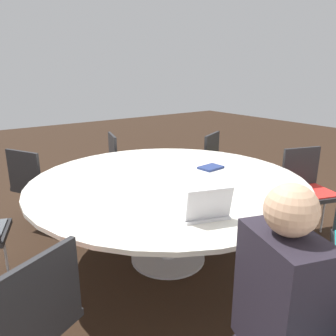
# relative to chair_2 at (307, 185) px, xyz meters

# --- Properties ---
(ground_plane) EXTENTS (16.00, 16.00, 0.00)m
(ground_plane) POSITION_rel_chair_2_xyz_m (1.41, -0.41, -0.51)
(ground_plane) COLOR black
(conference_table) EXTENTS (2.25, 2.25, 0.73)m
(conference_table) POSITION_rel_chair_2_xyz_m (1.41, -0.41, 0.15)
(conference_table) COLOR #B7B7BC
(conference_table) RESTS_ON ground_plane
(chair_2) EXTENTS (0.55, 0.54, 0.86)m
(chair_2) POSITION_rel_chair_2_xyz_m (0.00, 0.00, 0.00)
(chair_2) COLOR #262628
(chair_2) RESTS_ON ground_plane
(chair_3) EXTENTS (0.58, 0.57, 0.86)m
(chair_3) POSITION_rel_chair_2_xyz_m (0.11, -1.09, 0.00)
(chair_3) COLOR #262628
(chair_3) RESTS_ON ground_plane
(chair_4) EXTENTS (0.53, 0.54, 0.86)m
(chair_4) POSITION_rel_chair_2_xyz_m (1.05, -1.84, 0.00)
(chair_4) COLOR #262628
(chair_4) RESTS_ON ground_plane
(chair_5) EXTENTS (0.58, 0.58, 0.86)m
(chair_5) POSITION_rel_chair_2_xyz_m (2.14, -1.68, 0.00)
(chair_5) COLOR #262628
(chair_5) RESTS_ON ground_plane
(chair_7) EXTENTS (0.58, 0.57, 0.86)m
(chair_7) POSITION_rel_chair_2_xyz_m (2.71, 0.26, 0.00)
(chair_7) COLOR #262628
(chair_7) RESTS_ON ground_plane
(person_0) EXTENTS (0.34, 0.41, 1.21)m
(person_0) POSITION_rel_chair_2_xyz_m (1.92, 1.03, 0.19)
(person_0) COLOR #231E28
(person_0) RESTS_ON ground_plane
(laptop) EXTENTS (0.35, 0.32, 0.21)m
(laptop) POSITION_rel_chair_2_xyz_m (1.66, 0.31, 0.27)
(laptop) COLOR silver
(laptop) RESTS_ON conference_table
(spiral_notebook) EXTENTS (0.22, 0.17, 0.02)m
(spiral_notebook) POSITION_rel_chair_2_xyz_m (0.90, -0.44, 0.23)
(spiral_notebook) COLOR navy
(spiral_notebook) RESTS_ON conference_table
(handbag) EXTENTS (0.36, 0.16, 0.28)m
(handbag) POSITION_rel_chair_2_xyz_m (-0.26, -0.55, -0.37)
(handbag) COLOR #513319
(handbag) RESTS_ON ground_plane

